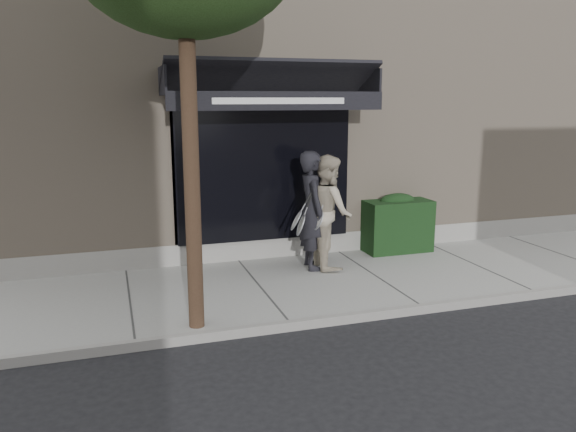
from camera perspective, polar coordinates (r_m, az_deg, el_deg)
name	(u,v)px	position (r m, az deg, el deg)	size (l,w,h in m)	color
ground	(373,281)	(9.74, 8.62, -6.53)	(80.00, 80.00, 0.00)	black
sidewalk	(373,277)	(9.72, 8.63, -6.19)	(20.00, 3.00, 0.12)	gray
curb	(421,309)	(8.44, 13.36, -9.15)	(20.00, 0.10, 0.14)	gray
building_facade	(285,111)	(13.85, -0.32, 10.57)	(14.30, 8.04, 5.64)	tan
hedge	(396,224)	(11.13, 10.96, -0.76)	(1.30, 0.70, 1.14)	black
pedestrian_front	(312,210)	(9.71, 2.44, 0.58)	(0.79, 0.88, 2.06)	black
pedestrian_back	(328,211)	(9.82, 4.11, 0.47)	(0.77, 0.98, 1.99)	#B3A68F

